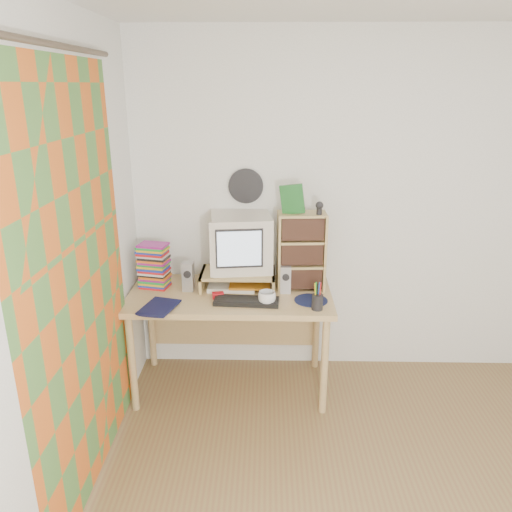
{
  "coord_description": "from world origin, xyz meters",
  "views": [
    {
      "loc": [
        -0.78,
        -1.8,
        2.12
      ],
      "look_at": [
        -0.85,
        1.33,
        1.04
      ],
      "focal_mm": 35.0,
      "sensor_mm": 36.0,
      "label": 1
    }
  ],
  "objects_px": {
    "desk": "(231,307)",
    "mug": "(267,298)",
    "keyboard": "(247,301)",
    "cd_rack": "(301,251)",
    "crt_monitor": "(241,243)",
    "dvd_stack": "(154,269)",
    "diary": "(145,304)"
  },
  "relations": [
    {
      "from": "diary",
      "to": "desk",
      "type": "bearing_deg",
      "value": 45.17
    },
    {
      "from": "desk",
      "to": "keyboard",
      "type": "relative_size",
      "value": 3.27
    },
    {
      "from": "mug",
      "to": "crt_monitor",
      "type": "bearing_deg",
      "value": 118.87
    },
    {
      "from": "crt_monitor",
      "to": "dvd_stack",
      "type": "xyz_separation_m",
      "value": [
        -0.61,
        -0.05,
        -0.18
      ]
    },
    {
      "from": "dvd_stack",
      "to": "mug",
      "type": "distance_m",
      "value": 0.85
    },
    {
      "from": "desk",
      "to": "mug",
      "type": "relative_size",
      "value": 12.01
    },
    {
      "from": "diary",
      "to": "cd_rack",
      "type": "bearing_deg",
      "value": 33.76
    },
    {
      "from": "keyboard",
      "to": "diary",
      "type": "height_order",
      "value": "diary"
    },
    {
      "from": "desk",
      "to": "crt_monitor",
      "type": "xyz_separation_m",
      "value": [
        0.07,
        0.09,
        0.45
      ]
    },
    {
      "from": "cd_rack",
      "to": "keyboard",
      "type": "bearing_deg",
      "value": -146.71
    },
    {
      "from": "desk",
      "to": "keyboard",
      "type": "distance_m",
      "value": 0.3
    },
    {
      "from": "desk",
      "to": "mug",
      "type": "xyz_separation_m",
      "value": [
        0.26,
        -0.25,
        0.18
      ]
    },
    {
      "from": "keyboard",
      "to": "mug",
      "type": "xyz_separation_m",
      "value": [
        0.13,
        -0.02,
        0.03
      ]
    },
    {
      "from": "desk",
      "to": "keyboard",
      "type": "xyz_separation_m",
      "value": [
        0.12,
        -0.23,
        0.15
      ]
    },
    {
      "from": "desk",
      "to": "cd_rack",
      "type": "relative_size",
      "value": 2.56
    },
    {
      "from": "cd_rack",
      "to": "mug",
      "type": "height_order",
      "value": "cd_rack"
    },
    {
      "from": "keyboard",
      "to": "desk",
      "type": "bearing_deg",
      "value": 121.71
    },
    {
      "from": "crt_monitor",
      "to": "mug",
      "type": "relative_size",
      "value": 3.52
    },
    {
      "from": "crt_monitor",
      "to": "mug",
      "type": "bearing_deg",
      "value": -68.54
    },
    {
      "from": "crt_monitor",
      "to": "dvd_stack",
      "type": "height_order",
      "value": "crt_monitor"
    },
    {
      "from": "desk",
      "to": "mug",
      "type": "height_order",
      "value": "mug"
    },
    {
      "from": "keyboard",
      "to": "diary",
      "type": "xyz_separation_m",
      "value": [
        -0.65,
        -0.08,
        0.01
      ]
    },
    {
      "from": "keyboard",
      "to": "cd_rack",
      "type": "bearing_deg",
      "value": 40.47
    },
    {
      "from": "desk",
      "to": "mug",
      "type": "distance_m",
      "value": 0.4
    },
    {
      "from": "crt_monitor",
      "to": "cd_rack",
      "type": "xyz_separation_m",
      "value": [
        0.42,
        -0.05,
        -0.04
      ]
    },
    {
      "from": "keyboard",
      "to": "dvd_stack",
      "type": "height_order",
      "value": "dvd_stack"
    },
    {
      "from": "mug",
      "to": "dvd_stack",
      "type": "bearing_deg",
      "value": 160.25
    },
    {
      "from": "dvd_stack",
      "to": "mug",
      "type": "height_order",
      "value": "dvd_stack"
    },
    {
      "from": "dvd_stack",
      "to": "mug",
      "type": "bearing_deg",
      "value": -7.81
    },
    {
      "from": "desk",
      "to": "diary",
      "type": "height_order",
      "value": "diary"
    },
    {
      "from": "diary",
      "to": "keyboard",
      "type": "bearing_deg",
      "value": 21.64
    },
    {
      "from": "mug",
      "to": "diary",
      "type": "xyz_separation_m",
      "value": [
        -0.79,
        -0.06,
        -0.02
      ]
    }
  ]
}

